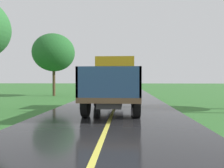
# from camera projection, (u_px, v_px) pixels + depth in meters

# --- Properties ---
(banana_truck_near) EXTENTS (2.38, 5.82, 2.80)m
(banana_truck_near) POSITION_uv_depth(u_px,v_px,m) (114.00, 82.00, 11.00)
(banana_truck_near) COLOR #2D2D30
(banana_truck_near) RESTS_ON road_surface
(roadside_tree_far_left) EXTENTS (4.23, 4.23, 6.29)m
(roadside_tree_far_left) POSITION_uv_depth(u_px,v_px,m) (54.00, 53.00, 21.02)
(roadside_tree_far_left) COLOR #4C3823
(roadside_tree_far_left) RESTS_ON ground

